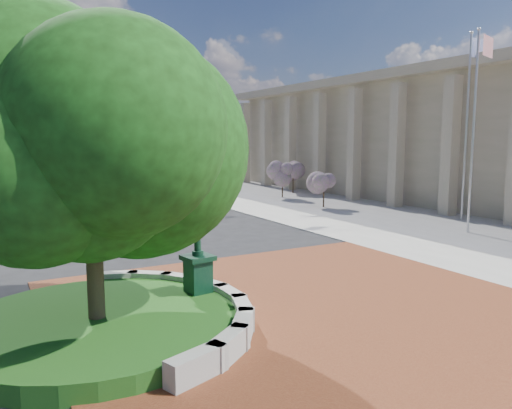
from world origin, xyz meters
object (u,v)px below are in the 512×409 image
object	(u,v)px
flagpole_a	(473,130)
flagpole_b	(467,125)
street_lamp_far	(36,132)
parked_car	(104,176)
post_clock	(197,205)
street_lamp_near	(151,122)

from	to	relation	value
flagpole_a	flagpole_b	size ratio (longest dim) A/B	0.93
street_lamp_far	parked_car	bearing A→B (deg)	-29.09
post_clock	parked_car	world-z (taller)	post_clock
street_lamp_near	post_clock	bearing A→B (deg)	-104.97
flagpole_b	street_lamp_far	distance (m)	37.04
flagpole_a	flagpole_b	xyz separation A→B (m)	(2.89, 2.65, 0.32)
post_clock	street_lamp_far	distance (m)	38.83
parked_car	street_lamp_far	size ratio (longest dim) A/B	0.56
parked_car	flagpole_a	size ratio (longest dim) A/B	0.51
flagpole_a	post_clock	bearing A→B (deg)	-166.92
parked_car	street_lamp_near	xyz separation A→B (m)	(1.35, -10.54, 4.68)
flagpole_b	street_lamp_near	world-z (taller)	flagpole_b
parked_car	street_lamp_near	world-z (taller)	street_lamp_near
street_lamp_near	street_lamp_far	xyz separation A→B (m)	(-6.67, 13.50, -0.62)
post_clock	parked_car	distance (m)	36.26
street_lamp_near	flagpole_b	bearing A→B (deg)	-61.09
post_clock	street_lamp_far	bearing A→B (deg)	89.88
post_clock	flagpole_a	xyz separation A→B (m)	(14.49, 3.37, 1.98)
post_clock	flagpole_a	bearing A→B (deg)	13.08
post_clock	street_lamp_far	size ratio (longest dim) A/B	0.58
flagpole_a	street_lamp_near	distance (m)	23.24
flagpole_a	flagpole_b	world-z (taller)	flagpole_b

